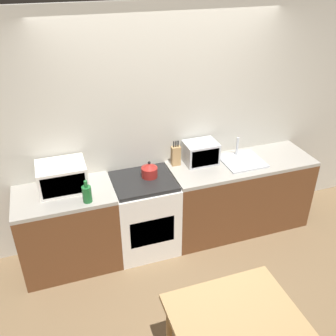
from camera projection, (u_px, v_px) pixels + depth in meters
ground_plane at (198, 284)px, 3.86m from camera, size 16.00×16.00×0.00m
wall_back at (164, 128)px, 4.11m from camera, size 10.00×0.06×2.60m
counter_left_run at (69, 229)px, 3.93m from camera, size 0.99×0.62×0.90m
counter_right_run at (238, 195)px, 4.49m from camera, size 1.68×0.62×0.90m
stove_range at (145, 214)px, 4.16m from camera, size 0.67×0.62×0.90m
kettle at (149, 170)px, 3.95m from camera, size 0.17×0.17×0.18m
microwave at (62, 177)px, 3.72m from camera, size 0.47×0.37×0.28m
bottle at (87, 194)px, 3.54m from camera, size 0.09×0.09×0.23m
knife_block at (176, 156)px, 4.15m from camera, size 0.10×0.07×0.30m
toaster_oven at (201, 153)px, 4.19m from camera, size 0.36×0.28×0.25m
sink_basin at (242, 161)px, 4.26m from camera, size 0.45×0.42×0.24m
dining_table at (234, 325)px, 2.67m from camera, size 0.90×0.69×0.78m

